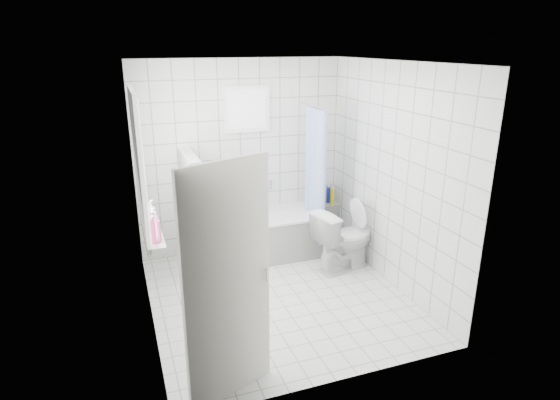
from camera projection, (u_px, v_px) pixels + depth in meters
name	position (u px, v px, depth m)	size (l,w,h in m)	color
ground	(278.00, 297.00, 5.38)	(3.00, 3.00, 0.00)	white
ceiling	(278.00, 62.00, 4.55)	(3.00, 3.00, 0.00)	white
wall_back	(241.00, 158.00, 6.30)	(2.80, 0.02, 2.60)	white
wall_front	(343.00, 243.00, 3.63)	(2.80, 0.02, 2.60)	white
wall_left	(142.00, 204.00, 4.52)	(0.02, 3.00, 2.60)	white
wall_right	(392.00, 177.00, 5.41)	(0.02, 3.00, 2.60)	white
window_left	(141.00, 166.00, 4.70)	(0.01, 0.90, 1.40)	white
window_back	(248.00, 110.00, 6.09)	(0.50, 0.01, 0.50)	white
window_sill	(152.00, 233.00, 4.95)	(0.18, 1.02, 0.08)	white
door	(228.00, 286.00, 3.60)	(0.04, 0.80, 2.00)	silver
bathtub	(259.00, 236.00, 6.33)	(1.62, 0.77, 0.58)	white
partition_wall	(193.00, 213.00, 5.86)	(0.15, 0.85, 1.50)	white
tiled_ledge	(325.00, 221.00, 6.92)	(0.40, 0.24, 0.55)	white
toilet	(344.00, 239.00, 5.93)	(0.46, 0.80, 0.82)	white
curtain_rod	(313.00, 106.00, 6.00)	(0.02, 0.02, 0.80)	silver
shower_curtain	(315.00, 176.00, 6.17)	(0.14, 0.48, 1.78)	#5684FC
tub_faucet	(258.00, 189.00, 6.48)	(0.18, 0.06, 0.06)	silver
sill_bottles	(153.00, 221.00, 4.83)	(0.16, 0.81, 0.31)	white
ledge_bottles	(327.00, 196.00, 6.76)	(0.19, 0.16, 0.25)	red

